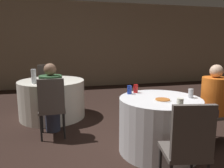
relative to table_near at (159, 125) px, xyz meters
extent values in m
plane|color=black|center=(-0.05, -0.06, -0.37)|extent=(16.00, 16.00, 0.00)
cube|color=gray|center=(-0.05, 4.83, 1.03)|extent=(16.00, 0.06, 2.80)
cylinder|color=silver|center=(0.00, 0.00, 0.00)|extent=(1.09, 1.09, 0.74)
cylinder|color=white|center=(-1.43, 1.81, 0.00)|extent=(1.27, 1.27, 0.74)
cube|color=#59514C|center=(0.86, 0.03, 0.06)|extent=(0.41, 0.41, 0.04)
cube|color=#59514C|center=(1.04, 0.04, 0.33)|extent=(0.06, 0.38, 0.50)
cylinder|color=black|center=(0.70, -0.15, -0.17)|extent=(0.03, 0.03, 0.41)
cylinder|color=black|center=(0.69, 0.19, -0.17)|extent=(0.03, 0.03, 0.41)
cylinder|color=black|center=(1.03, 0.21, -0.17)|extent=(0.03, 0.03, 0.41)
cube|color=#59514C|center=(-0.17, -0.85, 0.06)|extent=(0.47, 0.47, 0.04)
cube|color=#59514C|center=(-0.20, -1.03, 0.33)|extent=(0.38, 0.12, 0.50)
cylinder|color=black|center=(-0.30, -0.65, -0.17)|extent=(0.03, 0.03, 0.41)
cylinder|color=black|center=(0.03, -0.71, -0.17)|extent=(0.03, 0.03, 0.41)
cube|color=#59514C|center=(-1.56, 2.76, 0.06)|extent=(0.45, 0.45, 0.04)
cube|color=#59514C|center=(-1.58, 2.94, 0.33)|extent=(0.38, 0.10, 0.50)
cylinder|color=black|center=(-1.37, 2.61, -0.17)|extent=(0.03, 0.03, 0.41)
cylinder|color=black|center=(-1.71, 2.57, -0.17)|extent=(0.03, 0.03, 0.41)
cylinder|color=black|center=(-1.42, 2.95, -0.17)|extent=(0.03, 0.03, 0.41)
cylinder|color=black|center=(-1.75, 2.91, -0.17)|extent=(0.03, 0.03, 0.41)
cube|color=#59514C|center=(-1.42, 0.85, 0.06)|extent=(0.41, 0.41, 0.04)
cube|color=#59514C|center=(-1.41, 0.67, 0.33)|extent=(0.38, 0.06, 0.50)
cylinder|color=black|center=(-1.59, 1.02, -0.17)|extent=(0.03, 0.03, 0.41)
cylinder|color=black|center=(-1.25, 1.03, -0.17)|extent=(0.03, 0.03, 0.41)
cylinder|color=black|center=(-1.58, 0.68, -0.17)|extent=(0.03, 0.03, 0.41)
cylinder|color=black|center=(-1.24, 0.69, -0.17)|extent=(0.03, 0.03, 0.41)
cylinder|color=#33384C|center=(0.64, 0.02, -0.15)|extent=(0.24, 0.24, 0.45)
cube|color=#33384C|center=(0.75, 0.03, 0.13)|extent=(0.33, 0.36, 0.12)
cylinder|color=orange|center=(0.86, 0.03, 0.35)|extent=(0.37, 0.37, 0.53)
sphere|color=#DBB293|center=(0.86, 0.03, 0.70)|extent=(0.18, 0.18, 0.18)
cylinder|color=#33384C|center=(-1.42, 1.07, -0.15)|extent=(0.24, 0.24, 0.45)
cube|color=#33384C|center=(-1.42, 0.96, 0.13)|extent=(0.33, 0.33, 0.12)
cylinder|color=#38663D|center=(-1.42, 0.85, 0.34)|extent=(0.35, 0.35, 0.52)
sphere|color=#997056|center=(-1.42, 0.85, 0.70)|extent=(0.19, 0.19, 0.19)
cylinder|color=white|center=(-0.02, -0.11, 0.37)|extent=(0.22, 0.22, 0.01)
cylinder|color=#BC6628|center=(-0.02, -0.11, 0.38)|extent=(0.18, 0.18, 0.01)
cylinder|color=silver|center=(0.40, -0.08, 0.43)|extent=(0.07, 0.07, 0.12)
cylinder|color=red|center=(-0.20, 0.39, 0.43)|extent=(0.07, 0.07, 0.12)
cylinder|color=#1E38A5|center=(-0.32, 0.34, 0.43)|extent=(0.07, 0.07, 0.12)
cylinder|color=silver|center=(0.03, -0.43, 0.42)|extent=(0.07, 0.07, 0.10)
cylinder|color=silver|center=(-1.73, 1.54, 0.50)|extent=(0.09, 0.09, 0.26)
cylinder|color=silver|center=(-1.38, 1.26, 0.42)|extent=(0.08, 0.08, 0.09)
camera|label=1|loc=(-1.31, -2.57, 1.09)|focal=35.00mm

